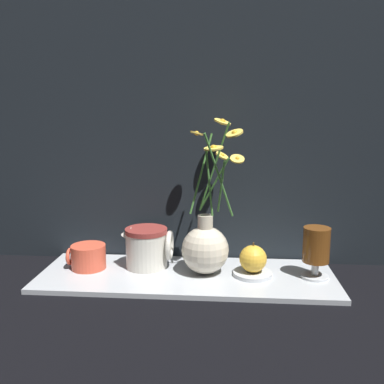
# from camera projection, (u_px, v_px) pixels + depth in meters

# --- Properties ---
(ground_plane) EXTENTS (6.00, 6.00, 0.00)m
(ground_plane) POSITION_uv_depth(u_px,v_px,m) (187.00, 278.00, 1.07)
(ground_plane) COLOR black
(shelf) EXTENTS (0.74, 0.26, 0.01)m
(shelf) POSITION_uv_depth(u_px,v_px,m) (187.00, 276.00, 1.07)
(shelf) COLOR #B2B7BC
(shelf) RESTS_ON ground_plane
(backdrop_wall) EXTENTS (1.24, 0.02, 1.10)m
(backdrop_wall) POSITION_uv_depth(u_px,v_px,m) (191.00, 58.00, 1.11)
(backdrop_wall) COLOR black
(backdrop_wall) RESTS_ON ground_plane
(vase_with_flowers) EXTENTS (0.16, 0.19, 0.38)m
(vase_with_flowers) POSITION_uv_depth(u_px,v_px,m) (206.00, 245.00, 1.07)
(vase_with_flowers) COLOR beige
(vase_with_flowers) RESTS_ON shelf
(yellow_mug) EXTENTS (0.10, 0.09, 0.06)m
(yellow_mug) POSITION_uv_depth(u_px,v_px,m) (88.00, 257.00, 1.10)
(yellow_mug) COLOR #DB5138
(yellow_mug) RESTS_ON shelf
(ceramic_pitcher) EXTENTS (0.13, 0.11, 0.11)m
(ceramic_pitcher) POSITION_uv_depth(u_px,v_px,m) (147.00, 246.00, 1.11)
(ceramic_pitcher) COLOR beige
(ceramic_pitcher) RESTS_ON shelf
(tea_glass) EXTENTS (0.07, 0.07, 0.13)m
(tea_glass) POSITION_uv_depth(u_px,v_px,m) (317.00, 248.00, 1.03)
(tea_glass) COLOR silver
(tea_glass) RESTS_ON shelf
(saucer_plate) EXTENTS (0.10, 0.10, 0.01)m
(saucer_plate) POSITION_uv_depth(u_px,v_px,m) (253.00, 273.00, 1.06)
(saucer_plate) COLOR silver
(saucer_plate) RESTS_ON shelf
(orange_fruit) EXTENTS (0.07, 0.07, 0.08)m
(orange_fruit) POSITION_uv_depth(u_px,v_px,m) (253.00, 258.00, 1.06)
(orange_fruit) COLOR gold
(orange_fruit) RESTS_ON saucer_plate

